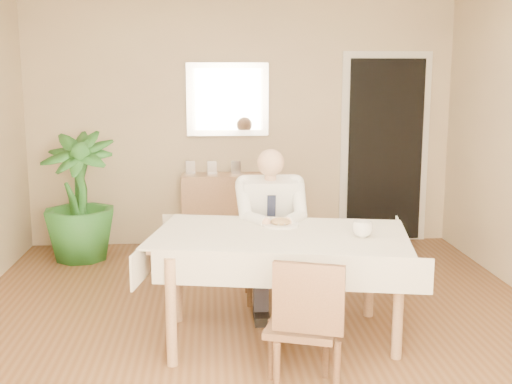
{
  "coord_description": "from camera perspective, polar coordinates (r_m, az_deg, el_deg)",
  "views": [
    {
      "loc": [
        -0.34,
        -4.31,
        1.81
      ],
      "look_at": [
        0.0,
        0.35,
        0.95
      ],
      "focal_mm": 45.0,
      "sensor_mm": 36.0,
      "label": 1
    }
  ],
  "objects": [
    {
      "name": "fork",
      "position": [
        4.48,
        1.78,
        -2.89
      ],
      "size": [
        0.01,
        0.13,
        0.01
      ],
      "primitive_type": "cylinder",
      "rotation": [
        1.57,
        0.0,
        0.0
      ],
      "color": "silver",
      "rests_on": "dining_table"
    },
    {
      "name": "dining_table",
      "position": [
        4.36,
        2.15,
        -4.76
      ],
      "size": [
        1.9,
        1.33,
        0.75
      ],
      "rotation": [
        0.0,
        0.0,
        -0.19
      ],
      "color": "tan",
      "rests_on": "ground"
    },
    {
      "name": "doorway",
      "position": [
        7.08,
        11.38,
        3.65
      ],
      "size": [
        0.96,
        0.07,
        2.1
      ],
      "color": "white",
      "rests_on": "ground"
    },
    {
      "name": "coffee_mug",
      "position": [
        4.29,
        9.43,
        -3.26
      ],
      "size": [
        0.16,
        0.16,
        0.11
      ],
      "primitive_type": "imported",
      "rotation": [
        0.0,
        0.0,
        0.21
      ],
      "color": "white",
      "rests_on": "dining_table"
    },
    {
      "name": "photo_frame_left",
      "position": [
        6.76,
        -5.85,
        2.2
      ],
      "size": [
        0.1,
        0.02,
        0.14
      ],
      "primitive_type": "cube",
      "color": "silver",
      "rests_on": "sideboard"
    },
    {
      "name": "window",
      "position": [
        1.91,
        6.11,
        -0.5
      ],
      "size": [
        1.34,
        0.04,
        1.44
      ],
      "color": "white",
      "rests_on": "room"
    },
    {
      "name": "plate",
      "position": [
        4.55,
        2.2,
        -2.92
      ],
      "size": [
        0.26,
        0.26,
        0.02
      ],
      "primitive_type": "cylinder",
      "color": "white",
      "rests_on": "dining_table"
    },
    {
      "name": "room",
      "position": [
        4.36,
        0.33,
        3.7
      ],
      "size": [
        5.0,
        5.02,
        2.6
      ],
      "color": "brown",
      "rests_on": "ground"
    },
    {
      "name": "photo_frame_center",
      "position": [
        6.72,
        -3.93,
        2.17
      ],
      "size": [
        0.1,
        0.02,
        0.14
      ],
      "primitive_type": "cube",
      "color": "silver",
      "rests_on": "sideboard"
    },
    {
      "name": "seated_man",
      "position": [
        4.93,
        1.4,
        -2.7
      ],
      "size": [
        0.48,
        0.72,
        1.24
      ],
      "color": "white",
      "rests_on": "ground"
    },
    {
      "name": "mirror",
      "position": [
        6.79,
        -2.54,
        8.22
      ],
      "size": [
        0.86,
        0.04,
        0.76
      ],
      "color": "silver",
      "rests_on": "room"
    },
    {
      "name": "chair_far",
      "position": [
        5.25,
        1.1,
        -4.49
      ],
      "size": [
        0.43,
        0.43,
        0.82
      ],
      "rotation": [
        0.0,
        0.0,
        -0.11
      ],
      "color": "#48301C",
      "rests_on": "ground"
    },
    {
      "name": "food",
      "position": [
        4.54,
        2.21,
        -2.65
      ],
      "size": [
        0.14,
        0.14,
        0.06
      ],
      "primitive_type": "ellipsoid",
      "color": "brown",
      "rests_on": "dining_table"
    },
    {
      "name": "potted_palm",
      "position": [
        6.5,
        -15.47,
        -0.42
      ],
      "size": [
        0.79,
        0.79,
        1.26
      ],
      "primitive_type": "imported",
      "rotation": [
        0.0,
        0.0,
        -0.13
      ],
      "color": "#235F21",
      "rests_on": "ground"
    },
    {
      "name": "knife",
      "position": [
        4.49,
        2.8,
        -2.87
      ],
      "size": [
        0.01,
        0.13,
        0.01
      ],
      "primitive_type": "cylinder",
      "rotation": [
        1.57,
        0.0,
        0.0
      ],
      "color": "silver",
      "rests_on": "dining_table"
    },
    {
      "name": "chair_near",
      "position": [
        3.64,
        4.38,
        -11.39
      ],
      "size": [
        0.49,
        0.5,
        0.82
      ],
      "rotation": [
        0.0,
        0.0,
        -0.32
      ],
      "color": "#48301C",
      "rests_on": "ground"
    },
    {
      "name": "sideboard",
      "position": [
        6.79,
        -2.43,
        -1.67
      ],
      "size": [
        0.98,
        0.35,
        0.78
      ],
      "primitive_type": "cube",
      "rotation": [
        0.0,
        0.0,
        -0.02
      ],
      "color": "tan",
      "rests_on": "ground"
    },
    {
      "name": "photo_frame_right",
      "position": [
        6.75,
        -1.8,
        2.22
      ],
      "size": [
        0.1,
        0.02,
        0.14
      ],
      "primitive_type": "cube",
      "color": "silver",
      "rests_on": "sideboard"
    }
  ]
}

